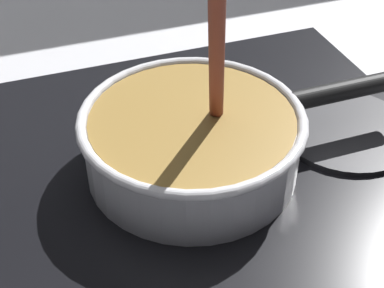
# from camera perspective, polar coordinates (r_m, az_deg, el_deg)

# --- Properties ---
(hob_plate) EXTENTS (0.56, 0.48, 0.01)m
(hob_plate) POSITION_cam_1_polar(r_m,az_deg,el_deg) (0.62, -0.00, -2.80)
(hob_plate) COLOR black
(hob_plate) RESTS_ON ground
(burner_ring) EXTENTS (0.19, 0.19, 0.01)m
(burner_ring) POSITION_cam_1_polar(r_m,az_deg,el_deg) (0.61, -0.00, -2.10)
(burner_ring) COLOR #592D0C
(burner_ring) RESTS_ON hob_plate
(spare_burner) EXTENTS (0.16, 0.16, 0.01)m
(spare_burner) POSITION_cam_1_polar(r_m,az_deg,el_deg) (0.68, 15.05, 1.42)
(spare_burner) COLOR #262628
(spare_burner) RESTS_ON hob_plate
(cooking_pan) EXTENTS (0.37, 0.23, 0.29)m
(cooking_pan) POSITION_cam_1_polar(r_m,az_deg,el_deg) (0.59, 0.20, 0.48)
(cooking_pan) COLOR silver
(cooking_pan) RESTS_ON hob_plate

